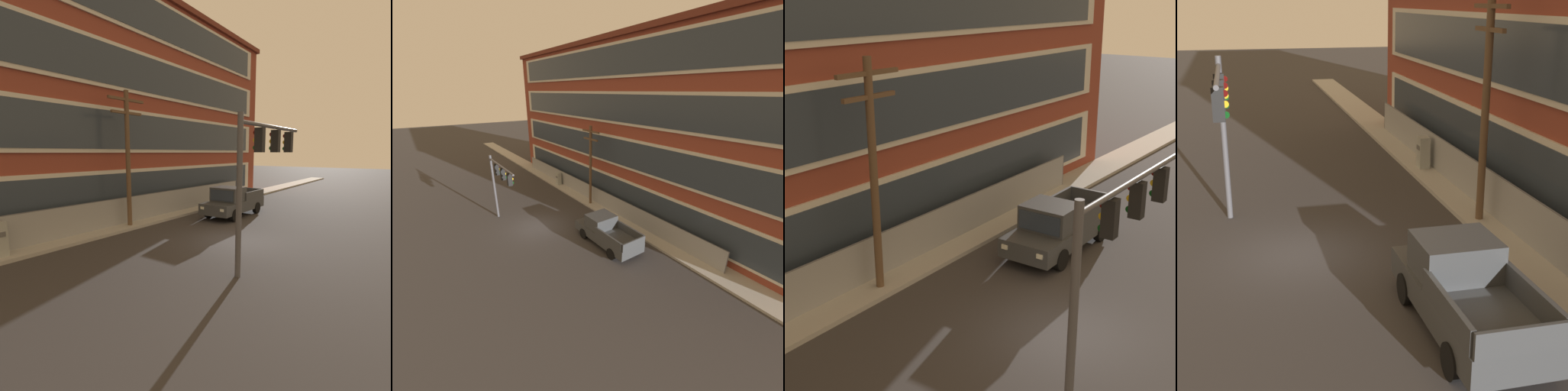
{
  "view_description": "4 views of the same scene",
  "coord_description": "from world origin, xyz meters",
  "views": [
    {
      "loc": [
        -12.84,
        -6.87,
        4.31
      ],
      "look_at": [
        2.12,
        4.15,
        1.68
      ],
      "focal_mm": 28.0,
      "sensor_mm": 36.0,
      "label": 1
    },
    {
      "loc": [
        18.23,
        -7.36,
        10.56
      ],
      "look_at": [
        1.79,
        3.94,
        2.53
      ],
      "focal_mm": 24.0,
      "sensor_mm": 36.0,
      "label": 2
    },
    {
      "loc": [
        -13.74,
        -6.96,
        9.38
      ],
      "look_at": [
        2.34,
        4.86,
        2.66
      ],
      "focal_mm": 55.0,
      "sensor_mm": 36.0,
      "label": 3
    },
    {
      "loc": [
        16.76,
        -1.65,
        7.36
      ],
      "look_at": [
        0.65,
        2.12,
        1.92
      ],
      "focal_mm": 55.0,
      "sensor_mm": 36.0,
      "label": 4
    }
  ],
  "objects": [
    {
      "name": "ground_plane",
      "position": [
        0.0,
        0.0,
        0.0
      ],
      "size": [
        160.0,
        160.0,
        0.0
      ],
      "primitive_type": "plane",
      "color": "#333030"
    },
    {
      "name": "sidewalk_building_side",
      "position": [
        0.0,
        6.76,
        0.08
      ],
      "size": [
        80.0,
        1.97,
        0.16
      ],
      "primitive_type": "cube",
      "color": "#9E9B93",
      "rests_on": "ground"
    },
    {
      "name": "brick_mill_building",
      "position": [
        -0.84,
        13.45,
        7.43
      ],
      "size": [
        37.48,
        12.01,
        14.83
      ],
      "color": "brown",
      "rests_on": "ground"
    },
    {
      "name": "chain_link_fence",
      "position": [
        -2.26,
        6.93,
        0.87
      ],
      "size": [
        29.02,
        0.06,
        1.71
      ],
      "color": "gray",
      "rests_on": "ground"
    },
    {
      "name": "traffic_signal_mast",
      "position": [
        -1.96,
        -2.02,
        4.11
      ],
      "size": [
        5.56,
        0.43,
        5.61
      ],
      "color": "#4C4C51",
      "rests_on": "ground"
    },
    {
      "name": "pickup_truck_dark_grey",
      "position": [
        5.18,
        3.24,
        0.96
      ],
      "size": [
        5.57,
        2.19,
        2.04
      ],
      "color": "#383A3D",
      "rests_on": "ground"
    },
    {
      "name": "utility_pole_near_corner",
      "position": [
        -1.27,
        6.35,
        4.27
      ],
      "size": [
        2.45,
        0.26,
        7.66
      ],
      "color": "brown",
      "rests_on": "ground"
    }
  ]
}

